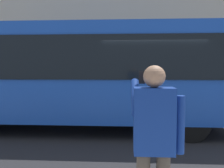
# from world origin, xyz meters

# --- Properties ---
(ground_plane) EXTENTS (60.00, 60.00, 0.00)m
(ground_plane) POSITION_xyz_m (0.00, 0.00, 0.00)
(ground_plane) COLOR #232326
(red_bus) EXTENTS (9.05, 2.54, 3.08)m
(red_bus) POSITION_xyz_m (2.10, -0.12, 1.68)
(red_bus) COLOR #1947AD
(red_bus) RESTS_ON ground_plane
(pedestrian_photographer) EXTENTS (0.53, 0.52, 1.70)m
(pedestrian_photographer) POSITION_xyz_m (0.39, 4.46, 1.14)
(pedestrian_photographer) COLOR #4C4238
(pedestrian_photographer) RESTS_ON sidewalk_curb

